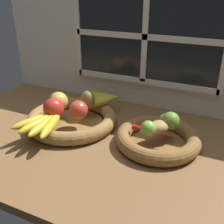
# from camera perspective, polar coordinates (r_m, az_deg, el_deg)

# --- Properties ---
(ground_plane) EXTENTS (1.40, 0.90, 0.03)m
(ground_plane) POSITION_cam_1_polar(r_m,az_deg,el_deg) (1.03, 1.11, -5.17)
(ground_plane) COLOR brown
(back_wall) EXTENTS (1.40, 0.05, 0.55)m
(back_wall) POSITION_cam_1_polar(r_m,az_deg,el_deg) (1.19, 7.23, 14.08)
(back_wall) COLOR silver
(back_wall) RESTS_ON ground_plane
(fruit_bowl_left) EXTENTS (0.35, 0.35, 0.05)m
(fruit_bowl_left) POSITION_cam_1_polar(r_m,az_deg,el_deg) (1.08, -8.42, -1.53)
(fruit_bowl_left) COLOR olive
(fruit_bowl_left) RESTS_ON ground_plane
(fruit_bowl_right) EXTENTS (0.29, 0.29, 0.05)m
(fruit_bowl_right) POSITION_cam_1_polar(r_m,az_deg,el_deg) (0.96, 9.59, -5.56)
(fruit_bowl_right) COLOR brown
(fruit_bowl_right) RESTS_ON ground_plane
(apple_golden_left) EXTENTS (0.08, 0.08, 0.08)m
(apple_golden_left) POSITION_cam_1_polar(r_m,az_deg,el_deg) (1.09, -11.16, 2.21)
(apple_golden_left) COLOR gold
(apple_golden_left) RESTS_ON fruit_bowl_left
(apple_red_front) EXTENTS (0.08, 0.08, 0.08)m
(apple_red_front) POSITION_cam_1_polar(r_m,az_deg,el_deg) (1.03, -12.13, 0.77)
(apple_red_front) COLOR red
(apple_red_front) RESTS_ON fruit_bowl_left
(apple_red_right) EXTENTS (0.07, 0.07, 0.07)m
(apple_red_right) POSITION_cam_1_polar(r_m,az_deg,el_deg) (1.01, -7.03, 0.47)
(apple_red_right) COLOR #CC422D
(apple_red_right) RESTS_ON fruit_bowl_left
(pear_brown) EXTENTS (0.07, 0.06, 0.08)m
(pear_brown) POSITION_cam_1_polar(r_m,az_deg,el_deg) (1.09, -5.08, 2.58)
(pear_brown) COLOR olive
(pear_brown) RESTS_ON fruit_bowl_left
(banana_bunch_front) EXTENTS (0.16, 0.20, 0.03)m
(banana_bunch_front) POSITION_cam_1_polar(r_m,az_deg,el_deg) (0.98, -14.14, -2.12)
(banana_bunch_front) COLOR gold
(banana_bunch_front) RESTS_ON fruit_bowl_left
(banana_bunch_back) EXTENTS (0.14, 0.19, 0.03)m
(banana_bunch_back) POSITION_cam_1_polar(r_m,az_deg,el_deg) (1.14, -3.44, 2.49)
(banana_bunch_back) COLOR gold
(banana_bunch_back) RESTS_ON fruit_bowl_left
(potato_back) EXTENTS (0.09, 0.09, 0.05)m
(potato_back) POSITION_cam_1_polar(r_m,az_deg,el_deg) (0.96, 11.65, -1.89)
(potato_back) COLOR tan
(potato_back) RESTS_ON fruit_bowl_right
(potato_large) EXTENTS (0.09, 0.10, 0.04)m
(potato_large) POSITION_cam_1_polar(r_m,az_deg,el_deg) (0.93, 9.80, -3.05)
(potato_large) COLOR #A38451
(potato_large) RESTS_ON fruit_bowl_right
(lime_near) EXTENTS (0.05, 0.05, 0.05)m
(lime_near) POSITION_cam_1_polar(r_m,az_deg,el_deg) (0.90, 7.61, -3.45)
(lime_near) COLOR #7AAD3D
(lime_near) RESTS_ON fruit_bowl_right
(lime_far) EXTENTS (0.06, 0.06, 0.06)m
(lime_far) POSITION_cam_1_polar(r_m,az_deg,el_deg) (0.95, 12.19, -1.80)
(lime_far) COLOR olive
(lime_far) RESTS_ON fruit_bowl_right
(chili_pepper) EXTENTS (0.14, 0.02, 0.02)m
(chili_pepper) POSITION_cam_1_polar(r_m,az_deg,el_deg) (0.93, 8.44, -3.95)
(chili_pepper) COLOR red
(chili_pepper) RESTS_ON fruit_bowl_right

